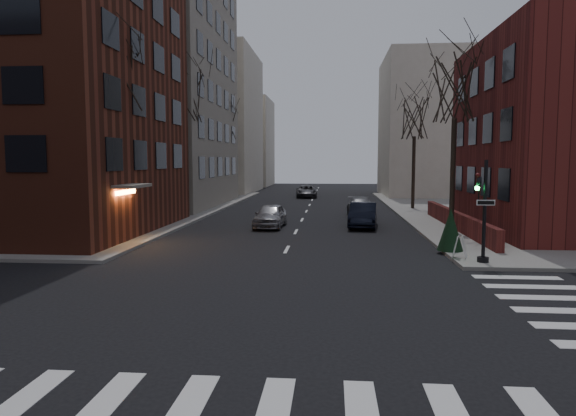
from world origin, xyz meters
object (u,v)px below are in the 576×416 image
Objects in this scene: tree_left_a at (116,74)px; tree_right_b at (415,118)px; streetlamp_near at (177,159)px; evergreen_shrub at (450,229)px; tree_left_b at (184,95)px; car_lane_silver at (270,216)px; parked_sedan at (363,215)px; traffic_signal at (483,218)px; streetlamp_far at (234,159)px; tree_right_a at (455,89)px; car_lane_far at (306,191)px; car_lane_gray at (361,207)px; sandwich_board at (460,247)px; tree_left_c at (224,121)px.

tree_right_b is at bearing 45.64° from tree_left_a.
evergreen_shrub is at bearing -34.02° from streetlamp_near.
car_lane_silver is (7.08, -6.18, -8.18)m from tree_left_b.
tree_right_b is 1.99× the size of parked_sedan.
streetlamp_far is (-16.14, 33.01, 2.33)m from traffic_signal.
tree_left_b reaches higher than tree_right_a.
car_lane_far is at bearing 103.40° from traffic_signal.
tree_left_a is at bearing -90.00° from tree_left_b.
parked_sedan is 9.41m from evergreen_shrub.
evergreen_shrub is (15.50, -30.46, -3.15)m from streetlamp_far.
tree_right_a is at bearing -7.41° from car_lane_silver.
car_lane_gray is (-3.74, 17.66, -1.23)m from traffic_signal.
tree_left_b reaches higher than sandwich_board.
parked_sedan is 5.14× the size of sandwich_board.
streetlamp_near is (-17.00, 4.00, -3.79)m from tree_right_a.
car_lane_gray is (12.40, 4.65, -3.56)m from streetlamp_near.
streetlamp_far is at bearing 90.00° from streetlamp_near.
tree_right_b is 1.46× the size of streetlamp_far.
tree_right_a is (17.60, 4.00, -0.44)m from tree_left_a.
tree_left_a is at bearing -90.00° from tree_left_c.
tree_left_c is 18.40m from streetlamp_near.
streetlamp_near is 12.79m from parked_sedan.
parked_sedan is (-4.80, 2.35, -7.27)m from tree_right_a.
tree_left_a is at bearing -167.20° from tree_right_a.
car_lane_silver is at bearing 170.20° from tree_right_a.
tree_right_b reaches higher than streetlamp_far.
tree_left_c is at bearing 137.73° from sandwich_board.
tree_right_a is at bearing 76.93° from evergreen_shrub.
tree_right_a is 29.65m from streetlamp_far.
tree_right_a is 2.11× the size of parked_sedan.
tree_right_a is (0.86, 9.01, 6.12)m from traffic_signal.
streetlamp_near is 13.71m from car_lane_gray.
sandwich_board is (16.10, -30.19, -7.43)m from tree_left_c.
tree_right_a is 14.01m from tree_right_b.
tree_left_a is 26.00m from tree_left_c.
sandwich_board is at bearing -61.93° from tree_left_c.
car_lane_silver is at bearing -41.13° from tree_left_b.
evergreen_shrub is (16.10, -2.46, -7.38)m from tree_left_a.
streetlamp_near is at bearing 85.71° from tree_left_a.
parked_sedan is at bearing -60.60° from streetlamp_far.
tree_right_a reaches higher than evergreen_shrub.
tree_right_a reaches higher than tree_right_b.
tree_left_a reaches higher than sandwich_board.
tree_right_b is 2.15× the size of car_lane_silver.
tree_left_a is at bearing -108.29° from car_lane_far.
traffic_signal is 36.81m from streetlamp_far.
car_lane_gray is (13.00, -13.35, -7.35)m from tree_left_c.
tree_right_b is at bearing -30.47° from streetlamp_far.
car_lane_gray is (12.40, -15.35, -3.56)m from streetlamp_far.
tree_left_c is at bearing 119.49° from evergreen_shrub.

